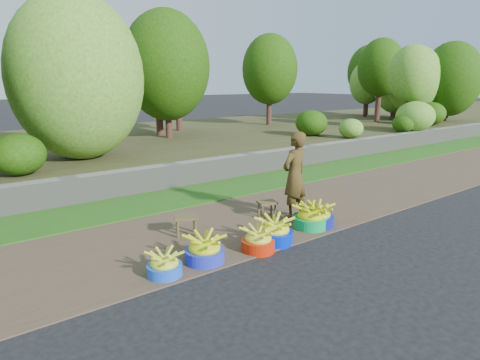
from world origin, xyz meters
TOP-DOWN VIEW (x-y plane):
  - ground_plane at (0.00, 0.00)m, footprint 120.00×120.00m
  - dirt_shoulder at (0.00, 1.25)m, footprint 80.00×2.50m
  - grass_verge at (0.00, 3.25)m, footprint 80.00×1.50m
  - retaining_wall at (0.00, 4.10)m, footprint 80.00×0.35m
  - earth_bank at (0.00, 9.00)m, footprint 80.00×10.00m
  - vegetation at (3.36, 7.78)m, footprint 35.24×8.81m
  - basin_a at (-2.07, 0.26)m, footprint 0.44×0.44m
  - basin_b at (-1.46, 0.30)m, footprint 0.53×0.53m
  - basin_c at (-0.65, 0.17)m, footprint 0.48×0.48m
  - basin_d at (-0.27, 0.25)m, footprint 0.55×0.55m
  - basin_e at (0.61, 0.36)m, footprint 0.55×0.55m
  - basin_f at (0.77, 0.36)m, footprint 0.54×0.54m
  - stool_left at (-1.19, 1.29)m, footprint 0.44×0.40m
  - stool_right at (0.39, 1.21)m, footprint 0.37×0.32m
  - vendor_woman at (0.73, 0.88)m, footprint 0.61×0.45m

SIDE VIEW (x-z plane):
  - ground_plane at x=0.00m, z-range 0.00..0.00m
  - dirt_shoulder at x=0.00m, z-range 0.00..0.02m
  - grass_verge at x=0.00m, z-range 0.00..0.04m
  - basin_a at x=-2.07m, z-range -0.02..0.31m
  - basin_c at x=-0.65m, z-range -0.02..0.34m
  - basin_b at x=-1.46m, z-range -0.02..0.38m
  - basin_f at x=0.77m, z-range -0.02..0.38m
  - basin_d at x=-0.27m, z-range -0.02..0.39m
  - basin_e at x=0.61m, z-range -0.02..0.39m
  - stool_right at x=0.39m, z-range 0.10..0.38m
  - earth_bank at x=0.00m, z-range 0.00..0.50m
  - stool_left at x=-1.19m, z-range 0.11..0.43m
  - retaining_wall at x=0.00m, z-range 0.00..0.55m
  - vendor_woman at x=0.73m, z-range 0.02..1.55m
  - vegetation at x=3.36m, z-range 0.37..4.87m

